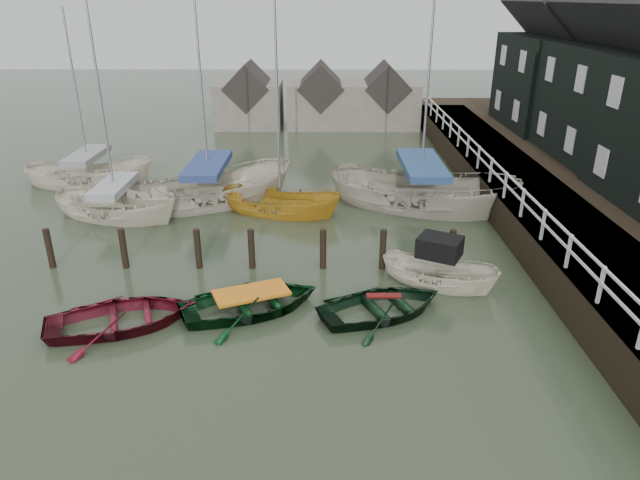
{
  "coord_description": "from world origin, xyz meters",
  "views": [
    {
      "loc": [
        1.21,
        -14.4,
        8.49
      ],
      "look_at": [
        1.1,
        2.14,
        1.4
      ],
      "focal_mm": 32.0,
      "sensor_mm": 36.0,
      "label": 1
    }
  ],
  "objects_px": {
    "rowboat_red": "(124,326)",
    "sailboat_c": "(281,212)",
    "motorboat": "(438,281)",
    "sailboat_e": "(91,183)",
    "rowboat_green": "(252,311)",
    "sailboat_b": "(210,202)",
    "sailboat_a": "(118,215)",
    "rowboat_dkgreen": "(383,314)",
    "sailboat_d": "(419,206)"
  },
  "relations": [
    {
      "from": "rowboat_red",
      "to": "rowboat_green",
      "type": "height_order",
      "value": "rowboat_green"
    },
    {
      "from": "rowboat_dkgreen",
      "to": "rowboat_red",
      "type": "bearing_deg",
      "value": 72.14
    },
    {
      "from": "sailboat_b",
      "to": "sailboat_e",
      "type": "xyz_separation_m",
      "value": [
        -6.38,
        2.79,
        0.0
      ]
    },
    {
      "from": "rowboat_dkgreen",
      "to": "motorboat",
      "type": "relative_size",
      "value": 0.95
    },
    {
      "from": "sailboat_b",
      "to": "sailboat_e",
      "type": "height_order",
      "value": "sailboat_b"
    },
    {
      "from": "sailboat_b",
      "to": "rowboat_green",
      "type": "bearing_deg",
      "value": 173.3
    },
    {
      "from": "rowboat_dkgreen",
      "to": "sailboat_c",
      "type": "bearing_deg",
      "value": -0.5
    },
    {
      "from": "rowboat_dkgreen",
      "to": "sailboat_a",
      "type": "bearing_deg",
      "value": 29.37
    },
    {
      "from": "rowboat_green",
      "to": "rowboat_dkgreen",
      "type": "distance_m",
      "value": 3.83
    },
    {
      "from": "rowboat_green",
      "to": "sailboat_e",
      "type": "relative_size",
      "value": 0.44
    },
    {
      "from": "rowboat_dkgreen",
      "to": "sailboat_c",
      "type": "distance_m",
      "value": 9.15
    },
    {
      "from": "rowboat_red",
      "to": "sailboat_c",
      "type": "distance_m",
      "value": 9.88
    },
    {
      "from": "rowboat_dkgreen",
      "to": "motorboat",
      "type": "bearing_deg",
      "value": -69.46
    },
    {
      "from": "rowboat_green",
      "to": "motorboat",
      "type": "height_order",
      "value": "motorboat"
    },
    {
      "from": "sailboat_d",
      "to": "sailboat_a",
      "type": "bearing_deg",
      "value": 119.42
    },
    {
      "from": "motorboat",
      "to": "sailboat_d",
      "type": "relative_size",
      "value": 0.33
    },
    {
      "from": "rowboat_red",
      "to": "sailboat_e",
      "type": "bearing_deg",
      "value": 3.88
    },
    {
      "from": "rowboat_green",
      "to": "sailboat_b",
      "type": "relative_size",
      "value": 0.34
    },
    {
      "from": "sailboat_a",
      "to": "sailboat_e",
      "type": "bearing_deg",
      "value": 50.68
    },
    {
      "from": "sailboat_a",
      "to": "sailboat_e",
      "type": "distance_m",
      "value": 5.33
    },
    {
      "from": "sailboat_a",
      "to": "rowboat_dkgreen",
      "type": "bearing_deg",
      "value": -108.54
    },
    {
      "from": "rowboat_dkgreen",
      "to": "sailboat_b",
      "type": "bearing_deg",
      "value": 11.87
    },
    {
      "from": "motorboat",
      "to": "sailboat_c",
      "type": "bearing_deg",
      "value": 67.51
    },
    {
      "from": "rowboat_red",
      "to": "sailboat_d",
      "type": "relative_size",
      "value": 0.34
    },
    {
      "from": "rowboat_green",
      "to": "sailboat_d",
      "type": "distance_m",
      "value": 10.98
    },
    {
      "from": "motorboat",
      "to": "sailboat_d",
      "type": "distance_m",
      "value": 7.3
    },
    {
      "from": "sailboat_e",
      "to": "sailboat_c",
      "type": "bearing_deg",
      "value": -114.5
    },
    {
      "from": "sailboat_c",
      "to": "rowboat_dkgreen",
      "type": "bearing_deg",
      "value": -138.28
    },
    {
      "from": "rowboat_green",
      "to": "sailboat_a",
      "type": "height_order",
      "value": "sailboat_a"
    },
    {
      "from": "sailboat_a",
      "to": "sailboat_c",
      "type": "height_order",
      "value": "sailboat_a"
    },
    {
      "from": "rowboat_green",
      "to": "sailboat_c",
      "type": "bearing_deg",
      "value": -24.33
    },
    {
      "from": "rowboat_dkgreen",
      "to": "sailboat_d",
      "type": "relative_size",
      "value": 0.32
    },
    {
      "from": "motorboat",
      "to": "sailboat_c",
      "type": "distance_m",
      "value": 8.56
    },
    {
      "from": "rowboat_red",
      "to": "sailboat_d",
      "type": "height_order",
      "value": "sailboat_d"
    },
    {
      "from": "sailboat_a",
      "to": "sailboat_c",
      "type": "xyz_separation_m",
      "value": [
        6.76,
        0.6,
        -0.05
      ]
    },
    {
      "from": "sailboat_b",
      "to": "sailboat_c",
      "type": "bearing_deg",
      "value": -133.49
    },
    {
      "from": "sailboat_b",
      "to": "sailboat_d",
      "type": "xyz_separation_m",
      "value": [
        9.23,
        -0.4,
        -0.0
      ]
    },
    {
      "from": "rowboat_green",
      "to": "sailboat_a",
      "type": "bearing_deg",
      "value": 17.68
    },
    {
      "from": "sailboat_a",
      "to": "sailboat_c",
      "type": "relative_size",
      "value": 1.15
    },
    {
      "from": "rowboat_green",
      "to": "motorboat",
      "type": "distance_m",
      "value": 6.01
    },
    {
      "from": "sailboat_e",
      "to": "sailboat_b",
      "type": "bearing_deg",
      "value": -115.89
    },
    {
      "from": "sailboat_a",
      "to": "motorboat",
      "type": "bearing_deg",
      "value": -97.31
    },
    {
      "from": "motorboat",
      "to": "sailboat_e",
      "type": "bearing_deg",
      "value": 82.73
    },
    {
      "from": "sailboat_c",
      "to": "sailboat_e",
      "type": "xyz_separation_m",
      "value": [
        -9.59,
        3.92,
        0.04
      ]
    },
    {
      "from": "sailboat_a",
      "to": "sailboat_e",
      "type": "xyz_separation_m",
      "value": [
        -2.83,
        4.51,
        -0.01
      ]
    },
    {
      "from": "rowboat_red",
      "to": "motorboat",
      "type": "height_order",
      "value": "motorboat"
    },
    {
      "from": "motorboat",
      "to": "rowboat_green",
      "type": "bearing_deg",
      "value": 134.15
    },
    {
      "from": "rowboat_red",
      "to": "motorboat",
      "type": "relative_size",
      "value": 1.01
    },
    {
      "from": "rowboat_dkgreen",
      "to": "sailboat_e",
      "type": "height_order",
      "value": "sailboat_e"
    },
    {
      "from": "rowboat_green",
      "to": "sailboat_c",
      "type": "height_order",
      "value": "sailboat_c"
    }
  ]
}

